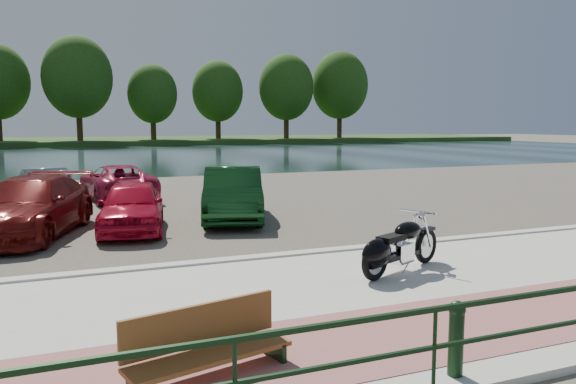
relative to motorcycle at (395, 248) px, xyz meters
name	(u,v)px	position (x,y,z in m)	size (l,w,h in m)	color
ground	(388,279)	(-0.11, 0.03, -0.56)	(200.00, 200.00, 0.00)	#595447
promenade	(422,292)	(-0.11, -0.97, -0.51)	(60.00, 6.00, 0.10)	beige
pink_path	(488,319)	(-0.11, -2.47, -0.46)	(60.00, 2.00, 0.01)	#915952
kerb	(336,252)	(-0.11, 2.03, -0.49)	(60.00, 0.30, 0.14)	beige
parking_lot	(222,200)	(-0.11, 11.03, -0.54)	(60.00, 18.00, 0.04)	#423E35
river	(129,156)	(-0.11, 40.03, -0.56)	(120.00, 40.00, 0.00)	#172929
far_bank	(102,141)	(-0.11, 72.03, -0.26)	(120.00, 24.00, 0.60)	#214117
bollards	(443,337)	(-1.78, -3.67, -0.02)	(10.68, 0.18, 0.81)	black
far_trees	(139,85)	(4.25, 65.82, 6.93)	(70.25, 10.68, 12.52)	#332612
motorcycle	(395,248)	(0.00, 0.00, 0.00)	(2.20, 1.17, 1.05)	black
park_bench	(206,343)	(-4.03, -2.64, -0.13)	(1.86, 0.87, 0.72)	brown
car_3	(30,207)	(-6.12, 6.40, 0.19)	(1.98, 4.88, 1.42)	#63100E
car_4	(132,206)	(-3.77, 6.11, 0.12)	(1.51, 3.75, 1.28)	red
car_5	(233,194)	(-0.95, 6.80, 0.21)	(1.56, 4.46, 1.47)	#0F3816
car_9	(44,186)	(-5.96, 12.13, 0.09)	(1.30, 3.73, 1.23)	slate
car_10	(117,182)	(-3.55, 12.43, 0.10)	(2.06, 4.46, 1.24)	#A71B41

